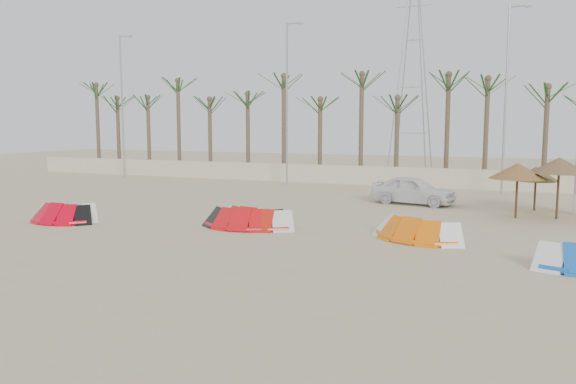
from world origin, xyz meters
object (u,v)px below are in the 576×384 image
at_px(kite_red_right, 256,216).
at_px(car, 413,190).
at_px(kite_red_mid, 249,217).
at_px(parasol_mid, 559,165).
at_px(parasol_left, 518,171).
at_px(kite_grey, 69,210).
at_px(parasol_right, 536,174).
at_px(kite_orange, 417,227).
at_px(kite_red_left, 65,212).

relative_size(kite_red_right, car, 0.89).
relative_size(kite_red_mid, kite_red_right, 0.93).
relative_size(kite_red_right, parasol_mid, 1.42).
xyz_separation_m(kite_red_right, parasol_left, (9.79, 6.29, 1.68)).
height_order(kite_grey, parasol_right, parasol_right).
relative_size(kite_grey, kite_orange, 0.84).
xyz_separation_m(kite_grey, parasol_mid, (19.67, 8.52, 1.96)).
xyz_separation_m(kite_grey, kite_red_mid, (8.02, 1.53, 0.00)).
bearing_deg(kite_grey, parasol_left, 24.33).
relative_size(parasol_mid, car, 0.63).
distance_m(parasol_right, car, 5.94).
height_order(kite_grey, kite_red_mid, same).
xyz_separation_m(kite_red_mid, parasol_right, (10.78, 9.30, 1.37)).
height_order(kite_red_right, car, car).
xyz_separation_m(kite_red_right, kite_orange, (6.56, -0.08, -0.00)).
bearing_deg(car, kite_red_mid, 162.51).
bearing_deg(kite_red_mid, kite_orange, 2.09).
xyz_separation_m(kite_orange, parasol_left, (3.23, 6.37, 1.68)).
height_order(kite_red_right, parasol_left, parasol_left).
distance_m(parasol_left, parasol_right, 2.82).
bearing_deg(kite_orange, kite_red_right, 179.33).
bearing_deg(kite_orange, car, 101.41).
relative_size(kite_red_left, parasol_mid, 1.14).
bearing_deg(kite_red_right, kite_red_left, -164.33).
xyz_separation_m(kite_grey, kite_orange, (14.78, 1.77, 0.00)).
xyz_separation_m(parasol_mid, car, (-6.71, 2.27, -1.63)).
relative_size(parasol_left, parasol_mid, 0.90).
height_order(kite_red_right, parasol_mid, parasol_mid).
relative_size(parasol_right, car, 0.49).
bearing_deg(parasol_left, kite_grey, -155.67).
distance_m(kite_grey, parasol_left, 19.83).
height_order(kite_orange, parasol_right, parasol_right).
relative_size(kite_red_left, kite_red_mid, 0.86).
bearing_deg(parasol_left, kite_orange, -116.87).
height_order(parasol_left, car, parasol_left).
xyz_separation_m(kite_red_left, kite_red_mid, (7.83, 1.93, 0.00)).
bearing_deg(kite_orange, parasol_left, 63.13).
bearing_deg(parasol_right, kite_red_right, -139.70).
xyz_separation_m(kite_red_left, kite_orange, (14.59, 2.18, 0.00)).
bearing_deg(kite_orange, kite_grey, -173.16).
bearing_deg(kite_red_mid, parasol_mid, 30.98).
bearing_deg(kite_red_right, kite_grey, -167.32).
bearing_deg(car, parasol_left, -107.14).
height_order(kite_orange, parasol_left, parasol_left).
relative_size(kite_orange, parasol_left, 1.58).
relative_size(kite_grey, kite_red_mid, 0.91).
xyz_separation_m(kite_red_mid, parasol_mid, (11.66, 7.00, 1.96)).
bearing_deg(parasol_mid, car, 161.32).
relative_size(kite_grey, kite_red_left, 1.06).
bearing_deg(kite_red_mid, car, 61.94).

